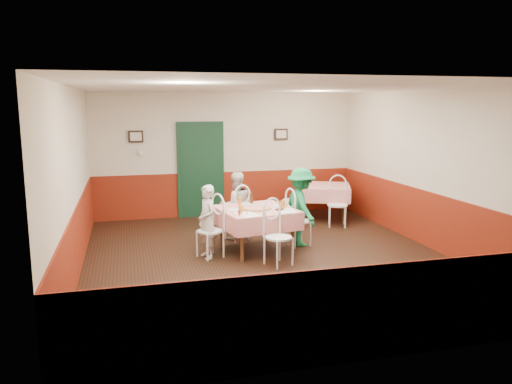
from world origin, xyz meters
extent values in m
plane|color=black|center=(0.00, 0.00, 0.00)|extent=(7.00, 7.00, 0.00)
plane|color=white|center=(0.00, 0.00, 2.80)|extent=(7.00, 7.00, 0.00)
cube|color=beige|center=(0.00, 3.50, 1.40)|extent=(6.00, 0.10, 2.80)
cube|color=beige|center=(0.00, -3.50, 1.40)|extent=(6.00, 0.10, 2.80)
cube|color=beige|center=(-3.00, 0.00, 1.40)|extent=(0.10, 7.00, 2.80)
cube|color=beige|center=(3.00, 0.00, 1.40)|extent=(0.10, 7.00, 2.80)
cube|color=maroon|center=(0.00, 3.48, 0.50)|extent=(6.00, 0.03, 1.00)
cube|color=maroon|center=(0.00, -3.48, 0.50)|extent=(6.00, 0.03, 1.00)
cube|color=maroon|center=(-2.98, 0.00, 0.50)|extent=(0.03, 7.00, 1.00)
cube|color=maroon|center=(2.98, 0.00, 0.50)|extent=(0.03, 7.00, 1.00)
cube|color=black|center=(-0.60, 3.45, 1.05)|extent=(0.96, 0.06, 2.10)
cube|color=black|center=(-2.00, 3.45, 1.85)|extent=(0.32, 0.03, 0.26)
cube|color=black|center=(1.30, 3.45, 1.85)|extent=(0.32, 0.03, 0.26)
cube|color=white|center=(-1.90, 3.45, 1.50)|extent=(0.10, 0.03, 0.10)
cube|color=red|center=(-0.08, 0.47, 0.38)|extent=(1.42, 1.42, 0.77)
cube|color=red|center=(2.03, 2.53, 0.38)|extent=(1.46, 1.46, 0.77)
cylinder|color=#B74723|center=(-0.10, 0.43, 0.78)|extent=(0.58, 0.58, 0.03)
cylinder|color=white|center=(-0.47, 0.38, 0.77)|extent=(0.29, 0.29, 0.01)
cylinder|color=white|center=(0.34, 0.53, 0.77)|extent=(0.29, 0.29, 0.01)
cylinder|color=white|center=(-0.15, 0.87, 0.77)|extent=(0.29, 0.29, 0.01)
cylinder|color=#BF7219|center=(-0.43, 0.14, 0.82)|extent=(0.08, 0.08, 0.12)
cylinder|color=#BF7219|center=(0.36, 0.33, 0.83)|extent=(0.09, 0.09, 0.14)
cylinder|color=#BF7219|center=(-0.28, 0.85, 0.83)|extent=(0.08, 0.08, 0.13)
cylinder|color=#381C0A|center=(-0.06, 0.88, 0.88)|extent=(0.07, 0.07, 0.23)
cylinder|color=silver|center=(-0.44, -0.02, 0.81)|extent=(0.04, 0.04, 0.09)
cylinder|color=silver|center=(-0.37, -0.02, 0.81)|extent=(0.04, 0.04, 0.09)
cylinder|color=#B23319|center=(-0.48, 0.01, 0.81)|extent=(0.04, 0.04, 0.09)
cube|color=white|center=(-0.34, 0.03, 0.76)|extent=(0.41, 0.47, 0.00)
cube|color=white|center=(0.37, 0.17, 0.76)|extent=(0.31, 0.41, 0.00)
cube|color=black|center=(0.27, 0.23, 0.77)|extent=(0.12, 0.11, 0.02)
imported|color=gray|center=(-0.97, 0.31, 0.62)|extent=(0.39, 0.51, 1.23)
imported|color=gray|center=(-0.24, 1.36, 0.64)|extent=(0.66, 0.53, 1.29)
imported|color=gray|center=(0.80, 0.63, 0.71)|extent=(0.59, 0.95, 1.42)
camera|label=1|loc=(-2.22, -7.70, 2.54)|focal=35.00mm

